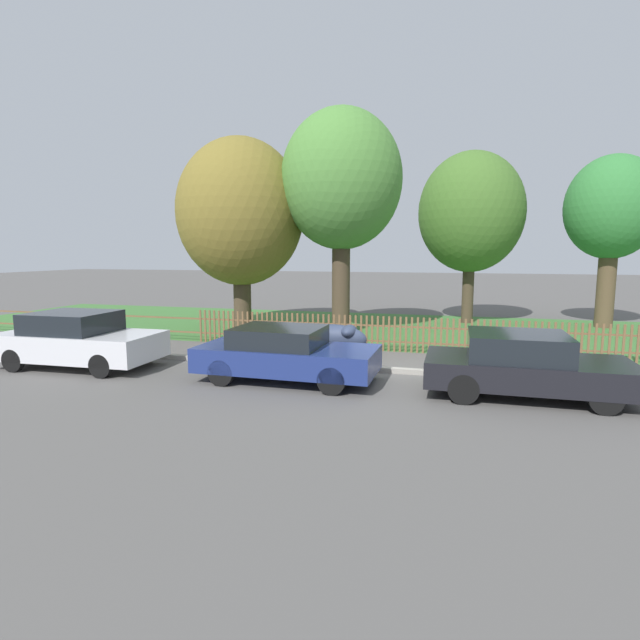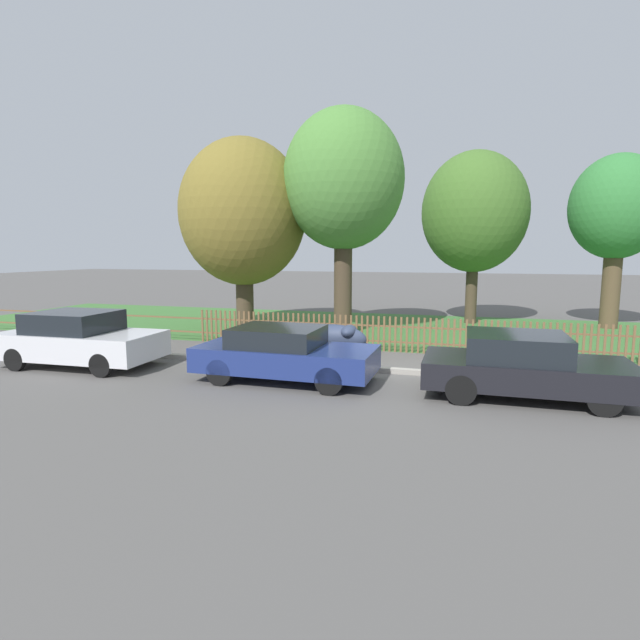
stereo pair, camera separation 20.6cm
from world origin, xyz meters
name	(u,v)px [view 2 (the right image)]	position (x,y,z in m)	size (l,w,h in m)	color
ground_plane	(390,374)	(0.00, 0.00, 0.00)	(120.00, 120.00, 0.00)	#565451
kerb_stone	(391,370)	(0.00, 0.10, 0.06)	(37.48, 0.20, 0.12)	#9E998E
grass_strip	(418,330)	(0.00, 7.10, 0.01)	(37.48, 8.87, 0.01)	#3D7033
park_fence	(404,335)	(0.00, 2.68, 0.52)	(37.48, 0.05, 1.04)	brown
parked_car_silver_hatchback	(80,339)	(-7.70, -1.37, 0.70)	(4.00, 1.96, 1.40)	silver
parked_car_black_saloon	(284,353)	(-2.22, -1.29, 0.63)	(4.02, 1.83, 1.22)	navy
parked_car_navy_estate	(523,365)	(2.80, -1.19, 0.65)	(3.95, 1.90, 1.28)	black
covered_motorcycle	(335,339)	(-1.60, 0.89, 0.63)	(1.98, 0.74, 1.01)	black
tree_nearest_kerb	(243,213)	(-6.20, 5.29, 4.28)	(4.59, 4.59, 6.95)	#473828
tree_behind_motorcycle	(344,181)	(-2.51, 5.53, 5.30)	(4.17, 4.17, 7.76)	#473828
tree_mid_park	(475,213)	(1.89, 9.46, 4.44)	(4.14, 4.14, 6.84)	#473828
tree_far_left	(617,209)	(6.95, 9.57, 4.46)	(3.36, 3.36, 6.48)	brown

